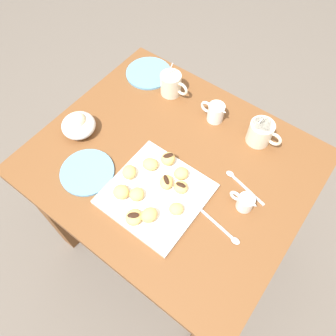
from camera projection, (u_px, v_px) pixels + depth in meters
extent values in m
plane|color=#665B51|center=(170.00, 235.00, 1.76)|extent=(8.00, 8.00, 0.00)
cube|color=brown|center=(171.00, 163.00, 1.13)|extent=(0.92, 0.79, 0.04)
cube|color=brown|center=(54.00, 213.00, 1.44)|extent=(0.07, 0.07, 0.72)
cube|color=brown|center=(204.00, 334.00, 1.19)|extent=(0.07, 0.07, 0.72)
cube|color=brown|center=(148.00, 120.00, 1.71)|extent=(0.07, 0.07, 0.72)
cube|color=brown|center=(285.00, 203.00, 1.46)|extent=(0.07, 0.07, 0.72)
cube|color=white|center=(156.00, 194.00, 1.04)|extent=(0.30, 0.30, 0.02)
cylinder|color=silver|center=(171.00, 84.00, 1.24)|extent=(0.08, 0.08, 0.09)
torus|color=silver|center=(181.00, 89.00, 1.22)|extent=(0.06, 0.01, 0.06)
cylinder|color=black|center=(171.00, 77.00, 1.21)|extent=(0.07, 0.07, 0.01)
cylinder|color=silver|center=(167.00, 76.00, 1.22)|extent=(0.03, 0.03, 0.11)
cylinder|color=silver|center=(260.00, 133.00, 1.12)|extent=(0.09, 0.09, 0.09)
torus|color=silver|center=(274.00, 139.00, 1.10)|extent=(0.06, 0.01, 0.06)
cylinder|color=black|center=(263.00, 126.00, 1.09)|extent=(0.07, 0.07, 0.01)
cylinder|color=silver|center=(258.00, 124.00, 1.10)|extent=(0.03, 0.03, 0.11)
cylinder|color=white|center=(216.00, 113.00, 1.18)|extent=(0.06, 0.06, 0.07)
cone|color=white|center=(223.00, 112.00, 1.15)|extent=(0.02, 0.02, 0.02)
torus|color=white|center=(207.00, 107.00, 1.19)|extent=(0.05, 0.01, 0.05)
cylinder|color=white|center=(217.00, 107.00, 1.15)|extent=(0.05, 0.05, 0.01)
ellipsoid|color=white|center=(79.00, 125.00, 1.15)|extent=(0.12, 0.12, 0.07)
sphere|color=#F4E5B2|center=(77.00, 121.00, 1.13)|extent=(0.07, 0.07, 0.07)
ellipsoid|color=green|center=(78.00, 119.00, 1.11)|extent=(0.02, 0.03, 0.01)
cylinder|color=white|center=(245.00, 203.00, 1.00)|extent=(0.05, 0.05, 0.05)
cone|color=white|center=(253.00, 205.00, 0.98)|extent=(0.02, 0.02, 0.02)
torus|color=white|center=(235.00, 196.00, 1.01)|extent=(0.04, 0.01, 0.04)
cylinder|color=black|center=(246.00, 200.00, 0.98)|extent=(0.04, 0.04, 0.01)
cylinder|color=#66A8DB|center=(149.00, 73.00, 1.33)|extent=(0.19, 0.19, 0.01)
cylinder|color=#66A8DB|center=(87.00, 172.00, 1.08)|extent=(0.18, 0.18, 0.01)
cube|color=silver|center=(216.00, 224.00, 0.99)|extent=(0.15, 0.03, 0.00)
ellipsoid|color=silver|center=(235.00, 241.00, 0.96)|extent=(0.03, 0.02, 0.01)
cube|color=silver|center=(247.00, 189.00, 1.05)|extent=(0.15, 0.04, 0.00)
ellipsoid|color=silver|center=(230.00, 174.00, 1.08)|extent=(0.03, 0.02, 0.01)
ellipsoid|color=#E5B260|center=(129.00, 172.00, 1.05)|extent=(0.07, 0.07, 0.03)
ellipsoid|color=#E5B260|center=(181.00, 173.00, 1.05)|extent=(0.06, 0.06, 0.03)
ellipsoid|color=#E5B260|center=(150.00, 164.00, 1.07)|extent=(0.07, 0.06, 0.03)
ellipsoid|color=#E5B260|center=(149.00, 215.00, 0.97)|extent=(0.06, 0.06, 0.04)
ellipsoid|color=#E5B260|center=(121.00, 192.00, 1.01)|extent=(0.06, 0.06, 0.03)
ellipsoid|color=#E5B260|center=(168.00, 158.00, 1.07)|extent=(0.05, 0.06, 0.04)
ellipsoid|color=black|center=(168.00, 155.00, 1.06)|extent=(0.03, 0.04, 0.00)
ellipsoid|color=#E5B260|center=(166.00, 182.00, 1.03)|extent=(0.06, 0.07, 0.03)
ellipsoid|color=black|center=(166.00, 180.00, 1.02)|extent=(0.04, 0.03, 0.00)
ellipsoid|color=#E5B260|center=(176.00, 209.00, 0.99)|extent=(0.06, 0.06, 0.03)
ellipsoid|color=#E5B260|center=(181.00, 187.00, 1.02)|extent=(0.06, 0.05, 0.03)
ellipsoid|color=black|center=(181.00, 185.00, 1.01)|extent=(0.03, 0.02, 0.00)
ellipsoid|color=#E5B260|center=(138.00, 195.00, 1.01)|extent=(0.05, 0.05, 0.03)
ellipsoid|color=#E5B260|center=(134.00, 217.00, 0.97)|extent=(0.07, 0.07, 0.03)
ellipsoid|color=black|center=(133.00, 215.00, 0.96)|extent=(0.04, 0.04, 0.00)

